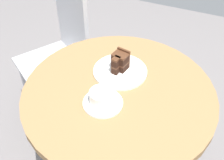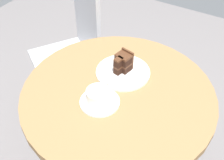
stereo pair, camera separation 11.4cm
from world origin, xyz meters
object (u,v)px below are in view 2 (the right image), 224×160
at_px(cake_slice, 123,62).
at_px(fork, 134,69).
at_px(coffee_cup, 98,95).
at_px(teaspoon, 88,99).
at_px(saucer, 100,102).
at_px(napkin, 124,63).
at_px(cafe_chair, 76,42).
at_px(cake_plate, 123,72).

relative_size(cake_slice, fork, 0.64).
bearing_deg(coffee_cup, teaspoon, 115.08).
bearing_deg(fork, coffee_cup, -97.44).
height_order(coffee_cup, fork, coffee_cup).
bearing_deg(cake_slice, saucer, -176.18).
bearing_deg(napkin, saucer, -171.91).
distance_m(cake_slice, napkin, 0.07).
relative_size(teaspoon, napkin, 0.53).
bearing_deg(cafe_chair, napkin, 5.24).
bearing_deg(cake_plate, saucer, -177.71).
height_order(teaspoon, cafe_chair, cafe_chair).
bearing_deg(saucer, cake_plate, 2.29).
height_order(teaspoon, cake_slice, cake_slice).
xyz_separation_m(teaspoon, cake_plate, (0.22, -0.03, -0.01)).
distance_m(fork, cafe_chair, 0.65).
relative_size(teaspoon, cake_plate, 0.35).
relative_size(cake_plate, cafe_chair, 0.25).
xyz_separation_m(fork, napkin, (0.02, 0.06, -0.01)).
distance_m(cake_slice, cafe_chair, 0.64).
bearing_deg(teaspoon, saucer, -120.04).
relative_size(cake_plate, fork, 1.72).
bearing_deg(fork, teaspoon, -104.86).
xyz_separation_m(coffee_cup, cake_plate, (0.20, 0.00, -0.03)).
bearing_deg(saucer, fork, -6.19).
height_order(cake_plate, cake_slice, cake_slice).
distance_m(saucer, coffee_cup, 0.03).
relative_size(coffee_cup, cafe_chair, 0.13).
distance_m(saucer, cake_slice, 0.22).
height_order(teaspoon, napkin, teaspoon).
distance_m(fork, napkin, 0.07).
bearing_deg(cake_slice, napkin, 25.04).
xyz_separation_m(saucer, fork, (0.24, -0.03, 0.01)).
xyz_separation_m(fork, cafe_chair, (0.27, 0.54, -0.22)).
height_order(coffee_cup, cake_plate, coffee_cup).
xyz_separation_m(coffee_cup, napkin, (0.26, 0.03, -0.04)).
bearing_deg(cafe_chair, fork, 6.15).
relative_size(teaspoon, fork, 0.61).
relative_size(teaspoon, cake_slice, 0.95).
bearing_deg(coffee_cup, cake_slice, 2.23).
bearing_deg(cake_plate, coffee_cup, -179.38).
xyz_separation_m(coffee_cup, fork, (0.24, -0.03, -0.02)).
bearing_deg(saucer, teaspoon, 111.66).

